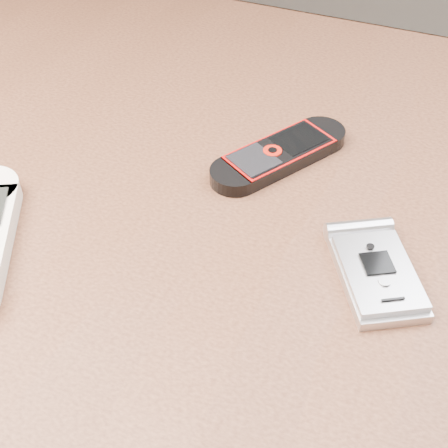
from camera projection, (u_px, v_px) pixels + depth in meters
table at (219, 315)px, 0.56m from camera, size 1.20×0.80×0.75m
nokia_black_red at (280, 154)px, 0.55m from camera, size 0.11×0.15×0.01m
motorola_razr at (377, 272)px, 0.45m from camera, size 0.10×0.11×0.02m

